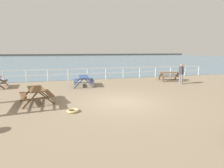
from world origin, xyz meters
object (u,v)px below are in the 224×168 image
object	(u,v)px
picnic_table_near_right	(170,74)
visitor	(181,73)
picnic_table_near_left	(84,79)
picnic_table_far_left	(36,92)

from	to	relation	value
picnic_table_near_right	visitor	size ratio (longest dim) A/B	1.25
picnic_table_near_right	visitor	world-z (taller)	visitor
picnic_table_near_right	visitor	bearing A→B (deg)	-80.20
picnic_table_near_left	picnic_table_near_right	world-z (taller)	same
picnic_table_near_left	visitor	size ratio (longest dim) A/B	1.14
picnic_table_near_right	visitor	distance (m)	1.76
picnic_table_near_left	picnic_table_far_left	bearing A→B (deg)	146.69
visitor	picnic_table_far_left	bearing A→B (deg)	-175.16
picnic_table_near_left	visitor	xyz separation A→B (m)	(7.79, -1.17, 0.36)
picnic_table_near_left	picnic_table_far_left	world-z (taller)	same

